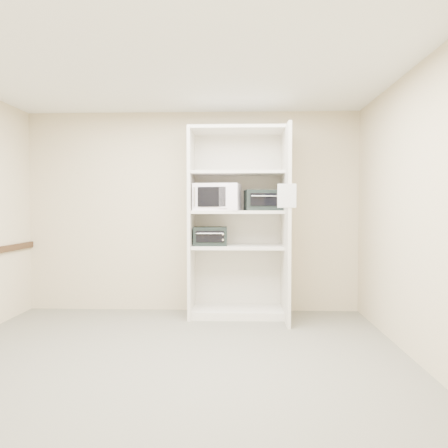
{
  "coord_description": "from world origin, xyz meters",
  "views": [
    {
      "loc": [
        0.65,
        -3.93,
        1.4
      ],
      "look_at": [
        0.46,
        1.39,
        1.21
      ],
      "focal_mm": 35.0,
      "sensor_mm": 36.0,
      "label": 1
    }
  ],
  "objects_px": {
    "shelving_unit": "(241,229)",
    "toaster_oven_lower": "(210,236)",
    "toaster_oven_upper": "(263,200)",
    "microwave": "(217,197)"
  },
  "relations": [
    {
      "from": "microwave",
      "to": "toaster_oven_upper",
      "type": "bearing_deg",
      "value": 9.63
    },
    {
      "from": "shelving_unit",
      "to": "toaster_oven_upper",
      "type": "xyz_separation_m",
      "value": [
        0.28,
        -0.02,
        0.37
      ]
    },
    {
      "from": "shelving_unit",
      "to": "microwave",
      "type": "distance_m",
      "value": 0.51
    },
    {
      "from": "microwave",
      "to": "toaster_oven_upper",
      "type": "height_order",
      "value": "microwave"
    },
    {
      "from": "toaster_oven_upper",
      "to": "shelving_unit",
      "type": "bearing_deg",
      "value": 169.91
    },
    {
      "from": "toaster_oven_upper",
      "to": "toaster_oven_lower",
      "type": "relative_size",
      "value": 1.07
    },
    {
      "from": "toaster_oven_lower",
      "to": "microwave",
      "type": "bearing_deg",
      "value": -14.87
    },
    {
      "from": "microwave",
      "to": "toaster_oven_upper",
      "type": "xyz_separation_m",
      "value": [
        0.58,
        0.03,
        -0.04
      ]
    },
    {
      "from": "shelving_unit",
      "to": "toaster_oven_upper",
      "type": "height_order",
      "value": "shelving_unit"
    },
    {
      "from": "shelving_unit",
      "to": "toaster_oven_lower",
      "type": "distance_m",
      "value": 0.41
    }
  ]
}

